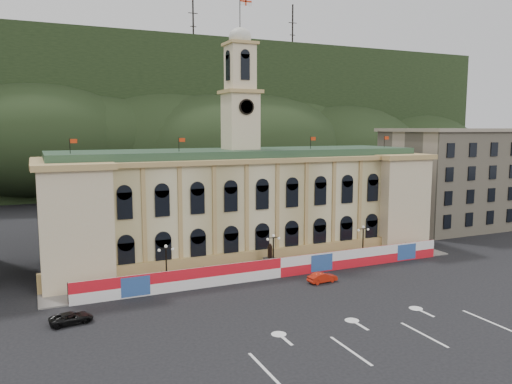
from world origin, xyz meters
name	(u,v)px	position (x,y,z in m)	size (l,w,h in m)	color
ground	(349,319)	(0.00, 0.00, 0.00)	(260.00, 260.00, 0.00)	black
lane_markings	(381,338)	(0.00, -5.00, 0.00)	(26.00, 10.00, 0.02)	white
hill_ridge	(127,125)	(0.03, 121.99, 19.48)	(230.00, 80.00, 64.00)	black
city_hall	(242,202)	(0.00, 27.63, 7.85)	(56.20, 17.60, 37.10)	beige
side_building_right	(447,178)	(43.00, 30.93, 9.33)	(21.00, 17.00, 18.60)	#B6A88C
hoarding_fence	(280,268)	(0.06, 15.07, 1.25)	(50.00, 0.44, 2.50)	red
pavement	(271,271)	(0.00, 17.75, 0.08)	(56.00, 5.50, 0.16)	slate
statue	(270,262)	(0.00, 18.00, 1.19)	(1.40, 1.40, 3.72)	#595651
lamp_left	(166,262)	(-14.00, 17.00, 3.07)	(1.96, 0.44, 5.15)	black
lamp_center	(273,250)	(0.00, 17.00, 3.07)	(1.96, 0.44, 5.15)	black
lamp_right	(363,240)	(14.00, 17.00, 3.07)	(1.96, 0.44, 5.15)	black
red_sedan	(322,277)	(3.77, 11.08, 0.62)	(3.81, 1.55, 1.23)	red
black_suv	(71,318)	(-25.08, 9.85, 0.56)	(4.24, 2.38, 1.12)	black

